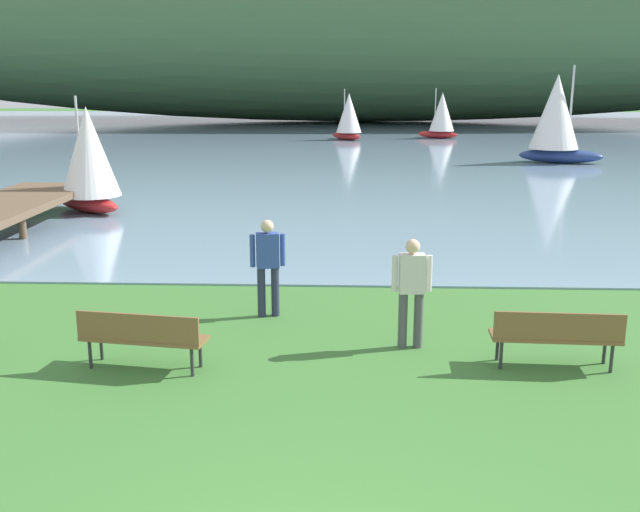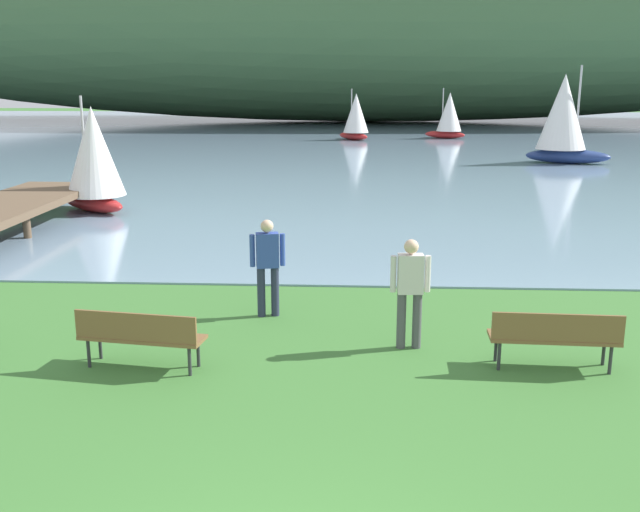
{
  "view_description": "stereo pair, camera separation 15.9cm",
  "coord_description": "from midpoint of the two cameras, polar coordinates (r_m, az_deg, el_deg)",
  "views": [
    {
      "loc": [
        0.31,
        -4.45,
        4.02
      ],
      "look_at": [
        -0.18,
        7.91,
        1.0
      ],
      "focal_mm": 40.6,
      "sensor_mm": 36.0,
      "label": 1
    },
    {
      "loc": [
        0.47,
        -4.44,
        4.02
      ],
      "look_at": [
        -0.18,
        7.91,
        1.0
      ],
      "focal_mm": 40.6,
      "sensor_mm": 36.0,
      "label": 2
    }
  ],
  "objects": [
    {
      "name": "person_on_the_grass",
      "position": [
        11.03,
        6.82,
        -2.39
      ],
      "size": [
        0.61,
        0.25,
        1.71
      ],
      "color": "#4C4C51",
      "rests_on": "ground"
    },
    {
      "name": "park_bench_near_camera",
      "position": [
        10.8,
        17.72,
        -5.87
      ],
      "size": [
        1.82,
        0.56,
        0.88
      ],
      "color": "brown",
      "rests_on": "ground"
    },
    {
      "name": "bay_water",
      "position": [
        54.0,
        1.86,
        9.48
      ],
      "size": [
        180.0,
        80.0,
        0.04
      ],
      "primitive_type": "cube",
      "color": "#7A99B2",
      "rests_on": "ground"
    },
    {
      "name": "sailboat_nearest_to_shore",
      "position": [
        49.6,
        2.17,
        10.97
      ],
      "size": [
        2.58,
        2.79,
        3.38
      ],
      "color": "#B22323",
      "rests_on": "bay_water"
    },
    {
      "name": "distant_hillside",
      "position": [
        72.55,
        3.13,
        18.17
      ],
      "size": [
        116.4,
        28.0,
        19.23
      ],
      "primitive_type": "ellipsoid",
      "color": "#42663D",
      "rests_on": "bay_water"
    },
    {
      "name": "sailboat_far_off",
      "position": [
        23.21,
        -17.97,
        7.31
      ],
      "size": [
        2.9,
        2.67,
        3.51
      ],
      "color": "#B22323",
      "rests_on": "bay_water"
    },
    {
      "name": "person_at_shoreline",
      "position": [
        12.46,
        -4.5,
        -0.45
      ],
      "size": [
        0.6,
        0.29,
        1.71
      ],
      "color": "#282D47",
      "rests_on": "ground"
    },
    {
      "name": "sailboat_toward_hillside",
      "position": [
        51.67,
        9.46,
        10.92
      ],
      "size": [
        2.96,
        2.32,
        3.41
      ],
      "color": "#B22323",
      "rests_on": "bay_water"
    },
    {
      "name": "park_bench_further_along",
      "position": [
        10.57,
        -14.29,
        -6.06
      ],
      "size": [
        1.85,
        0.74,
        0.88
      ],
      "color": "brown",
      "rests_on": "ground"
    },
    {
      "name": "sailboat_mid_bay",
      "position": [
        37.43,
        18.03,
        10.34
      ],
      "size": [
        4.11,
        2.87,
        4.65
      ],
      "color": "navy",
      "rests_on": "bay_water"
    }
  ]
}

